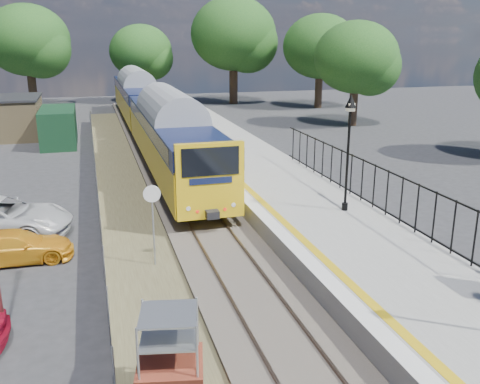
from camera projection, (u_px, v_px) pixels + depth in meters
name	position (u px, v px, depth m)	size (l,w,h in m)	color
ground	(267.00, 322.00, 14.79)	(120.00, 120.00, 0.00)	#2D2D30
track_bed	(187.00, 213.00, 23.58)	(5.90, 80.00, 0.29)	#473F38
platform	(300.00, 208.00, 23.15)	(5.00, 70.00, 0.90)	gray
platform_edge	(255.00, 202.00, 22.48)	(0.90, 70.00, 0.01)	silver
victorian_lamp_north	(349.00, 126.00, 20.50)	(0.44, 0.44, 4.60)	black
palisade_fence	(430.00, 214.00, 18.05)	(0.12, 26.00, 2.00)	black
wire_fence	(98.00, 194.00, 24.61)	(0.06, 52.00, 1.20)	#999EA3
tree_line	(145.00, 46.00, 52.07)	(56.80, 43.80, 11.88)	#332319
train	(149.00, 110.00, 39.38)	(2.82, 40.83, 3.51)	gold
brick_plinth	(170.00, 361.00, 11.23)	(1.62, 1.62, 2.22)	maroon
speed_sign	(153.00, 212.00, 17.83)	(0.59, 0.11, 2.91)	#999EA3
car_yellow	(16.00, 247.00, 18.63)	(1.57, 3.87, 1.12)	orange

